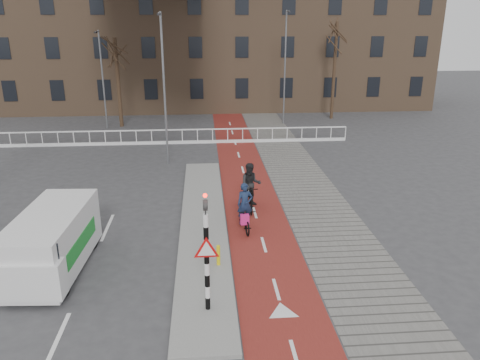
{
  "coord_description": "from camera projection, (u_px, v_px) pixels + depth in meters",
  "views": [
    {
      "loc": [
        -0.6,
        -13.29,
        7.84
      ],
      "look_at": [
        0.86,
        5.0,
        1.5
      ],
      "focal_mm": 35.0,
      "sensor_mm": 36.0,
      "label": 1
    }
  ],
  "objects": [
    {
      "name": "streetlight_left",
      "position": [
        103.0,
        80.0,
        34.34
      ],
      "size": [
        0.12,
        0.12,
        7.1
      ],
      "primitive_type": "cylinder",
      "color": "slate",
      "rests_on": "ground"
    },
    {
      "name": "townhouse_row",
      "position": [
        174.0,
        19.0,
        42.5
      ],
      "size": [
        46.0,
        10.0,
        15.9
      ],
      "color": "#7F6047",
      "rests_on": "ground"
    },
    {
      "name": "railing",
      "position": [
        136.0,
        140.0,
        30.67
      ],
      "size": [
        28.0,
        0.1,
        0.99
      ],
      "color": "silver",
      "rests_on": "ground"
    },
    {
      "name": "traffic_signal",
      "position": [
        206.0,
        249.0,
        12.53
      ],
      "size": [
        0.8,
        0.8,
        3.68
      ],
      "color": "black",
      "rests_on": "curb_island"
    },
    {
      "name": "ground",
      "position": [
        226.0,
        275.0,
        15.13
      ],
      "size": [
        120.0,
        120.0,
        0.0
      ],
      "primitive_type": "plane",
      "color": "#38383A",
      "rests_on": "ground"
    },
    {
      "name": "tree_mid",
      "position": [
        118.0,
        83.0,
        34.93
      ],
      "size": [
        0.29,
        0.29,
        6.56
      ],
      "primitive_type": "cylinder",
      "color": "#302215",
      "rests_on": "ground"
    },
    {
      "name": "van",
      "position": [
        52.0,
        241.0,
        15.12
      ],
      "size": [
        2.12,
        4.71,
        1.98
      ],
      "rotation": [
        0.0,
        0.0,
        -0.06
      ],
      "color": "silver",
      "rests_on": "ground"
    },
    {
      "name": "curb_island",
      "position": [
        203.0,
        223.0,
        18.82
      ],
      "size": [
        1.8,
        16.0,
        0.12
      ],
      "primitive_type": "cube",
      "color": "gray",
      "rests_on": "ground"
    },
    {
      "name": "streetlight_near",
      "position": [
        164.0,
        91.0,
        25.45
      ],
      "size": [
        0.12,
        0.12,
        8.2
      ],
      "primitive_type": "cylinder",
      "color": "slate",
      "rests_on": "ground"
    },
    {
      "name": "cyclist_far",
      "position": [
        251.0,
        191.0,
        19.98
      ],
      "size": [
        0.92,
        1.98,
        2.09
      ],
      "rotation": [
        0.0,
        0.0,
        -0.04
      ],
      "color": "black",
      "rests_on": "bike_lane"
    },
    {
      "name": "streetlight_right",
      "position": [
        285.0,
        69.0,
        35.62
      ],
      "size": [
        0.12,
        0.12,
        8.46
      ],
      "primitive_type": "cylinder",
      "color": "slate",
      "rests_on": "ground"
    },
    {
      "name": "tree_right",
      "position": [
        334.0,
        71.0,
        37.63
      ],
      "size": [
        0.25,
        0.25,
        7.66
      ],
      "primitive_type": "cylinder",
      "color": "#302215",
      "rests_on": "ground"
    },
    {
      "name": "sidewalk",
      "position": [
        297.0,
        174.0,
        24.87
      ],
      "size": [
        3.0,
        60.0,
        0.01
      ],
      "primitive_type": "cube",
      "color": "slate",
      "rests_on": "ground"
    },
    {
      "name": "bollard",
      "position": [
        218.0,
        255.0,
        15.4
      ],
      "size": [
        0.12,
        0.12,
        0.69
      ],
      "primitive_type": "cylinder",
      "color": "yellow",
      "rests_on": "curb_island"
    },
    {
      "name": "cyclist_near",
      "position": [
        245.0,
        214.0,
        18.15
      ],
      "size": [
        0.81,
        1.87,
        1.9
      ],
      "rotation": [
        0.0,
        0.0,
        0.1
      ],
      "color": "black",
      "rests_on": "bike_lane"
    },
    {
      "name": "bike_lane",
      "position": [
        244.0,
        176.0,
        24.66
      ],
      "size": [
        2.5,
        60.0,
        0.01
      ],
      "primitive_type": "cube",
      "color": "maroon",
      "rests_on": "ground"
    }
  ]
}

